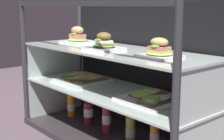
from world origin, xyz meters
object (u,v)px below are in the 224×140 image
(open_sandwich_tray_near_left_corner, at_px, (153,98))
(juice_bottle_front_left_end, at_px, (130,129))
(plated_roll_sandwich_mid_right, at_px, (104,44))
(juice_bottle_front_second, at_px, (71,105))
(open_sandwich_tray_mid_right, at_px, (82,79))
(juice_bottle_back_right, at_px, (155,136))
(plated_roll_sandwich_mid_left, at_px, (78,37))
(plated_roll_sandwich_center, at_px, (159,51))
(juice_bottle_near_post, at_px, (89,112))
(juice_bottle_tucked_behind, at_px, (106,118))

(open_sandwich_tray_near_left_corner, height_order, juice_bottle_front_left_end, open_sandwich_tray_near_left_corner)
(plated_roll_sandwich_mid_right, height_order, juice_bottle_front_left_end, plated_roll_sandwich_mid_right)
(juice_bottle_front_second, distance_m, juice_bottle_front_left_end, 0.64)
(open_sandwich_tray_mid_right, height_order, juice_bottle_front_second, open_sandwich_tray_mid_right)
(plated_roll_sandwich_mid_right, xyz_separation_m, open_sandwich_tray_mid_right, (-0.32, 0.06, -0.29))
(juice_bottle_front_left_end, relative_size, juice_bottle_back_right, 0.80)
(open_sandwich_tray_mid_right, relative_size, juice_bottle_back_right, 1.35)
(plated_roll_sandwich_mid_left, distance_m, plated_roll_sandwich_center, 0.84)
(juice_bottle_front_second, relative_size, juice_bottle_near_post, 1.01)
(open_sandwich_tray_mid_right, height_order, juice_bottle_back_right, open_sandwich_tray_mid_right)
(plated_roll_sandwich_mid_right, height_order, juice_bottle_near_post, plated_roll_sandwich_mid_right)
(plated_roll_sandwich_mid_left, xyz_separation_m, open_sandwich_tray_mid_right, (0.10, -0.04, -0.29))
(plated_roll_sandwich_center, xyz_separation_m, open_sandwich_tray_near_left_corner, (-0.09, 0.05, -0.29))
(open_sandwich_tray_near_left_corner, bearing_deg, plated_roll_sandwich_center, -32.14)
(plated_roll_sandwich_mid_left, xyz_separation_m, juice_bottle_front_left_end, (0.54, 0.02, -0.55))
(open_sandwich_tray_mid_right, bearing_deg, juice_bottle_front_second, 170.72)
(plated_roll_sandwich_mid_right, relative_size, juice_bottle_tucked_behind, 0.83)
(juice_bottle_near_post, xyz_separation_m, juice_bottle_back_right, (0.64, 0.01, 0.01))
(plated_roll_sandwich_mid_right, distance_m, juice_bottle_back_right, 0.63)
(plated_roll_sandwich_center, distance_m, juice_bottle_near_post, 0.89)
(open_sandwich_tray_near_left_corner, bearing_deg, juice_bottle_near_post, 179.29)
(juice_bottle_front_second, bearing_deg, plated_roll_sandwich_mid_right, -10.49)
(plated_roll_sandwich_center, xyz_separation_m, juice_bottle_front_second, (-0.94, 0.06, -0.53))
(plated_roll_sandwich_mid_right, bearing_deg, juice_bottle_back_right, 18.14)
(plated_roll_sandwich_center, distance_m, juice_bottle_tucked_behind, 0.73)
(plated_roll_sandwich_center, distance_m, juice_bottle_front_second, 1.08)
(plated_roll_sandwich_mid_left, height_order, open_sandwich_tray_mid_right, plated_roll_sandwich_mid_left)
(juice_bottle_front_left_end, xyz_separation_m, juice_bottle_back_right, (0.22, -0.01, 0.02))
(juice_bottle_back_right, bearing_deg, juice_bottle_near_post, -178.89)
(plated_roll_sandwich_mid_right, height_order, plated_roll_sandwich_center, plated_roll_sandwich_mid_right)
(plated_roll_sandwich_mid_left, bearing_deg, juice_bottle_tucked_behind, -0.44)
(juice_bottle_near_post, bearing_deg, juice_bottle_tucked_behind, -0.42)
(juice_bottle_front_second, distance_m, juice_bottle_back_right, 0.86)
(juice_bottle_front_second, relative_size, juice_bottle_front_left_end, 1.07)
(open_sandwich_tray_mid_right, xyz_separation_m, open_sandwich_tray_near_left_corner, (0.65, 0.03, -0.00))
(juice_bottle_front_left_end, bearing_deg, plated_roll_sandwich_mid_left, -177.78)
(plated_roll_sandwich_mid_right, xyz_separation_m, plated_roll_sandwich_center, (0.42, 0.04, -0.00))
(plated_roll_sandwich_mid_left, relative_size, plated_roll_sandwich_mid_right, 1.01)
(open_sandwich_tray_near_left_corner, bearing_deg, plated_roll_sandwich_mid_left, 179.32)
(plated_roll_sandwich_mid_left, bearing_deg, open_sandwich_tray_mid_right, -19.43)
(juice_bottle_tucked_behind, bearing_deg, juice_bottle_near_post, 179.58)
(plated_roll_sandwich_mid_left, bearing_deg, plated_roll_sandwich_mid_right, -13.25)
(plated_roll_sandwich_mid_right, distance_m, juice_bottle_near_post, 0.62)
(open_sandwich_tray_near_left_corner, height_order, juice_bottle_tucked_behind, open_sandwich_tray_near_left_corner)
(juice_bottle_back_right, bearing_deg, open_sandwich_tray_mid_right, -175.96)
(open_sandwich_tray_near_left_corner, height_order, juice_bottle_near_post, open_sandwich_tray_near_left_corner)
(juice_bottle_near_post, distance_m, juice_bottle_tucked_behind, 0.21)
(open_sandwich_tray_mid_right, height_order, juice_bottle_near_post, open_sandwich_tray_mid_right)
(open_sandwich_tray_mid_right, bearing_deg, juice_bottle_near_post, 56.39)
(plated_roll_sandwich_mid_left, relative_size, juice_bottle_front_left_end, 1.00)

